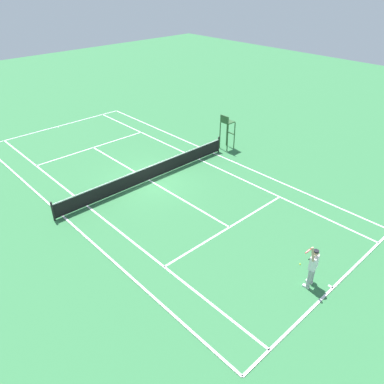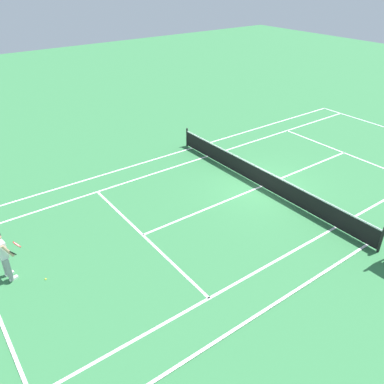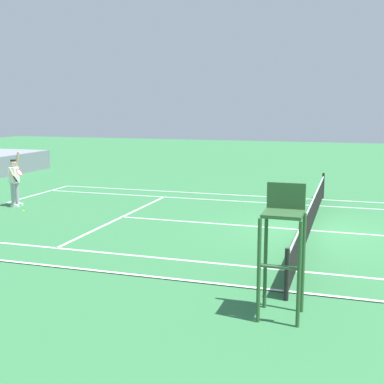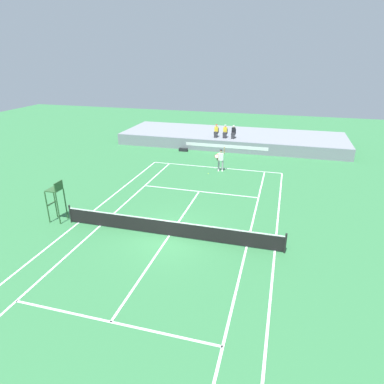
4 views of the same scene
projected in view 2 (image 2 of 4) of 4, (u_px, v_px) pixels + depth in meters
The scene contains 5 objects.
ground_plane at pixel (261, 187), 18.43m from camera, with size 80.00×80.00×0.00m, color #337542.
court at pixel (261, 187), 18.42m from camera, with size 11.08×23.88×0.03m.
net at pixel (262, 177), 18.17m from camera, with size 11.98×0.10×1.07m.
tennis_player at pixel (4, 255), 12.61m from camera, with size 0.75×0.71×2.08m.
tennis_ball at pixel (46, 279), 13.01m from camera, with size 0.07×0.07×0.07m, color #D1E533.
Camera 2 is at (-10.97, 12.13, 9.10)m, focal length 36.75 mm.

